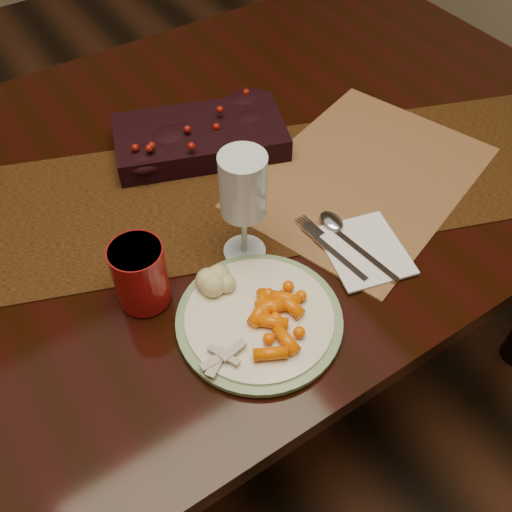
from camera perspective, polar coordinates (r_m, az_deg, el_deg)
floor at (r=1.64m, az=-5.71°, el=-12.79°), size 5.00×5.00×0.00m
dining_table at (r=1.32m, az=-6.94°, el=-5.28°), size 1.80×1.00×0.75m
table_runner at (r=1.01m, az=-10.79°, el=4.86°), size 1.62×0.88×0.00m
centerpiece at (r=1.10m, az=-5.62°, el=12.04°), size 0.35×0.26×0.06m
placemat_main at (r=1.07m, az=10.77°, el=7.76°), size 0.53×0.46×0.00m
dinner_plate at (r=0.83m, az=0.33°, el=-6.29°), size 0.25×0.25×0.01m
baby_carrots at (r=0.81m, az=2.84°, el=-6.29°), size 0.12×0.10×0.02m
mashed_potatoes at (r=0.85m, az=-4.38°, el=-1.87°), size 0.08×0.08×0.04m
turkey_shreds at (r=0.79m, az=-3.44°, el=-9.37°), size 0.09×0.09×0.02m
napkin at (r=0.94m, az=10.81°, el=0.55°), size 0.15×0.17×0.00m
fork at (r=0.92m, az=7.73°, el=0.51°), size 0.04×0.15×0.00m
spoon at (r=0.94m, az=9.83°, el=1.17°), size 0.05×0.17×0.00m
red_cup at (r=0.84m, az=-11.49°, el=-1.84°), size 0.10×0.10×0.11m
wine_glass at (r=0.85m, az=-1.25°, el=4.76°), size 0.08×0.08×0.20m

